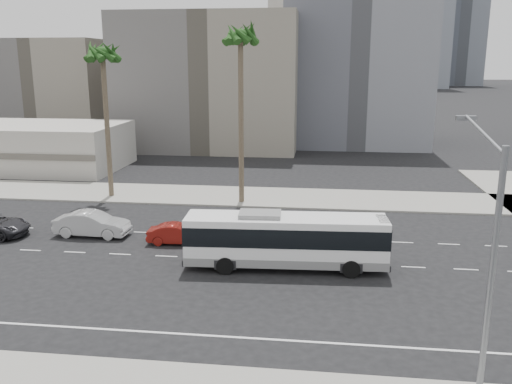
% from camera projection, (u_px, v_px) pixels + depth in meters
% --- Properties ---
extents(ground, '(700.00, 700.00, 0.00)m').
position_uv_depth(ground, '(262.00, 261.00, 32.88)').
color(ground, black).
rests_on(ground, ground).
extents(sidewalk_north, '(120.00, 7.00, 0.15)m').
position_uv_depth(sidewalk_north, '(281.00, 197.00, 47.81)').
color(sidewalk_north, gray).
rests_on(sidewalk_north, ground).
extents(commercial_low, '(22.00, 12.16, 5.00)m').
position_uv_depth(commercial_low, '(24.00, 146.00, 60.90)').
color(commercial_low, '#B6B0A6').
rests_on(commercial_low, ground).
extents(midrise_beige_west, '(24.00, 18.00, 18.00)m').
position_uv_depth(midrise_beige_west, '(213.00, 82.00, 75.57)').
color(midrise_beige_west, slate).
rests_on(midrise_beige_west, ground).
extents(midrise_gray_center, '(20.00, 20.00, 26.00)m').
position_uv_depth(midrise_gray_center, '(356.00, 53.00, 79.01)').
color(midrise_gray_center, slate).
rests_on(midrise_gray_center, ground).
extents(midrise_beige_far, '(18.00, 16.00, 15.00)m').
position_uv_depth(midrise_beige_far, '(55.00, 90.00, 83.83)').
color(midrise_beige_far, slate).
rests_on(midrise_beige_far, ground).
extents(civic_tower, '(42.00, 42.00, 129.00)m').
position_uv_depth(civic_tower, '(315.00, 5.00, 265.07)').
color(civic_tower, beige).
rests_on(civic_tower, ground).
extents(highrise_right, '(26.00, 26.00, 70.00)m').
position_uv_depth(highrise_right, '(419.00, 8.00, 241.12)').
color(highrise_right, '#525863').
rests_on(highrise_right, ground).
extents(highrise_far, '(22.00, 22.00, 60.00)m').
position_uv_depth(highrise_far, '(460.00, 24.00, 268.27)').
color(highrise_far, '#525863').
rests_on(highrise_far, ground).
extents(city_bus, '(11.81, 3.21, 3.36)m').
position_uv_depth(city_bus, '(286.00, 239.00, 31.37)').
color(city_bus, white).
rests_on(city_bus, ground).
extents(car_a, '(1.62, 4.11, 1.33)m').
position_uv_depth(car_a, '(178.00, 234.00, 35.83)').
color(car_a, maroon).
rests_on(car_a, ground).
extents(car_b, '(1.96, 5.23, 1.71)m').
position_uv_depth(car_b, '(92.00, 224.00, 37.37)').
color(car_b, '#B5B5B5').
rests_on(car_b, ground).
extents(streetlight_corner, '(0.80, 4.61, 9.81)m').
position_uv_depth(streetlight_corner, '(488.00, 256.00, 17.93)').
color(streetlight_corner, slate).
rests_on(streetlight_corner, ground).
extents(palm_near, '(4.42, 4.42, 14.91)m').
position_uv_depth(palm_near, '(240.00, 40.00, 43.01)').
color(palm_near, brown).
rests_on(palm_near, ground).
extents(palm_mid, '(4.39, 4.39, 13.58)m').
position_uv_depth(palm_mid, '(103.00, 56.00, 45.41)').
color(palm_mid, brown).
rests_on(palm_mid, ground).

